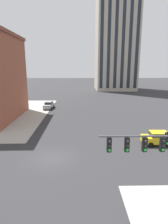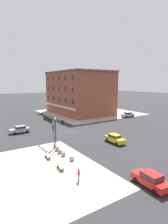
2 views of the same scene
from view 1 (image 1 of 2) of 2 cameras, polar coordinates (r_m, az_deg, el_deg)
ground_plane at (r=20.87m, az=-9.37°, el=-13.55°), size 320.00×320.00×0.00m
traffic_signal_main at (r=13.18m, az=21.18°, el=-12.05°), size 5.24×2.09×5.78m
car_main_northbound_near at (r=25.31m, az=21.88°, el=-7.21°), size 4.45×1.98×1.68m
car_main_southbound_near at (r=44.81m, az=-10.58°, el=2.18°), size 2.15×4.52×1.68m
residential_tower_skyline_right at (r=88.76m, az=10.04°, el=30.46°), size 16.57×16.84×71.70m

